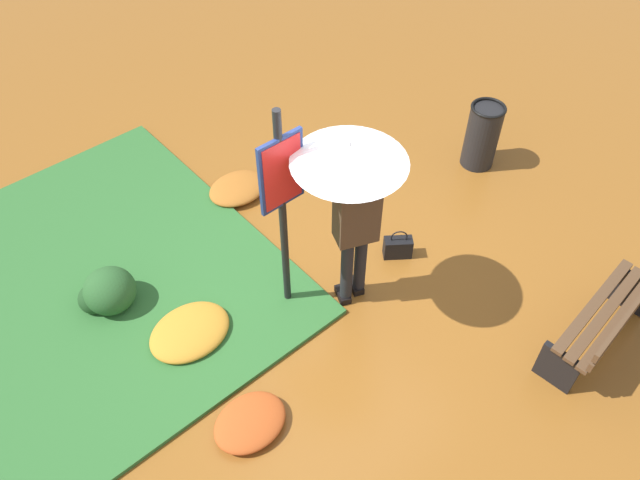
# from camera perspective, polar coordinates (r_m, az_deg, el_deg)

# --- Properties ---
(ground_plane) EXTENTS (18.00, 18.00, 0.00)m
(ground_plane) POSITION_cam_1_polar(r_m,az_deg,el_deg) (6.31, 0.48, -5.32)
(ground_plane) COLOR brown
(grass_verge) EXTENTS (4.80, 4.00, 0.05)m
(grass_verge) POSITION_cam_1_polar(r_m,az_deg,el_deg) (6.77, -25.19, -6.44)
(grass_verge) COLOR #2D662D
(grass_verge) RESTS_ON ground_plane
(person_with_umbrella) EXTENTS (0.96, 0.96, 2.04)m
(person_with_umbrella) POSITION_cam_1_polar(r_m,az_deg,el_deg) (5.16, 3.03, 5.08)
(person_with_umbrella) COLOR black
(person_with_umbrella) RESTS_ON ground_plane
(info_sign_post) EXTENTS (0.44, 0.07, 2.30)m
(info_sign_post) POSITION_cam_1_polar(r_m,az_deg,el_deg) (5.23, -3.50, 4.15)
(info_sign_post) COLOR black
(info_sign_post) RESTS_ON ground_plane
(handbag) EXTENTS (0.32, 0.29, 0.37)m
(handbag) POSITION_cam_1_polar(r_m,az_deg,el_deg) (6.63, 7.18, -0.65)
(handbag) COLOR black
(handbag) RESTS_ON ground_plane
(park_bench) EXTENTS (1.40, 0.50, 0.75)m
(park_bench) POSITION_cam_1_polar(r_m,az_deg,el_deg) (6.22, 24.98, -6.64)
(park_bench) COLOR black
(park_bench) RESTS_ON ground_plane
(trash_bin) EXTENTS (0.42, 0.42, 0.83)m
(trash_bin) POSITION_cam_1_polar(r_m,az_deg,el_deg) (7.78, 14.72, 9.30)
(trash_bin) COLOR black
(trash_bin) RESTS_ON ground_plane
(shrub_cluster) EXTENTS (0.56, 0.51, 0.46)m
(shrub_cluster) POSITION_cam_1_polar(r_m,az_deg,el_deg) (6.43, -19.05, -4.57)
(shrub_cluster) COLOR #285628
(shrub_cluster) RESTS_ON ground_plane
(leaf_pile_near_person) EXTENTS (0.66, 0.53, 0.14)m
(leaf_pile_near_person) POSITION_cam_1_polar(r_m,az_deg,el_deg) (5.53, -6.47, -16.35)
(leaf_pile_near_person) COLOR #B74C1E
(leaf_pile_near_person) RESTS_ON ground_plane
(leaf_pile_by_bench) EXTENTS (0.80, 0.64, 0.18)m
(leaf_pile_by_bench) POSITION_cam_1_polar(r_m,az_deg,el_deg) (6.08, -11.90, -8.28)
(leaf_pile_by_bench) COLOR #C68428
(leaf_pile_by_bench) RESTS_ON ground_plane
(leaf_pile_far_path) EXTENTS (0.71, 0.57, 0.16)m
(leaf_pile_far_path) POSITION_cam_1_polar(r_m,az_deg,el_deg) (7.38, -7.58, 4.75)
(leaf_pile_far_path) COLOR #A86023
(leaf_pile_far_path) RESTS_ON ground_plane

